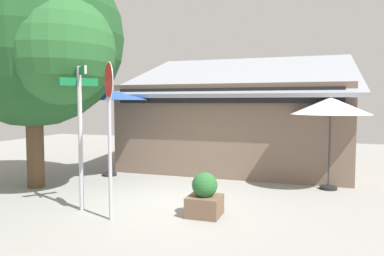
{
  "coord_description": "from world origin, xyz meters",
  "views": [
    {
      "loc": [
        3.17,
        -7.68,
        2.27
      ],
      "look_at": [
        0.2,
        1.2,
        1.6
      ],
      "focal_mm": 34.03,
      "sensor_mm": 36.0,
      "label": 1
    }
  ],
  "objects_px": {
    "street_sign_post": "(80,124)",
    "stop_sign": "(109,112)",
    "shade_tree": "(35,38)",
    "sidewalk_planter": "(205,197)",
    "patio_umbrella_royal_blue_left": "(108,95)",
    "patio_umbrella_ivory_center": "(331,107)"
  },
  "relations": [
    {
      "from": "stop_sign",
      "to": "patio_umbrella_royal_blue_left",
      "type": "distance_m",
      "value": 4.35
    },
    {
      "from": "sidewalk_planter",
      "to": "shade_tree",
      "type": "bearing_deg",
      "value": 169.91
    },
    {
      "from": "stop_sign",
      "to": "shade_tree",
      "type": "distance_m",
      "value": 3.99
    },
    {
      "from": "shade_tree",
      "to": "patio_umbrella_royal_blue_left",
      "type": "bearing_deg",
      "value": 66.93
    },
    {
      "from": "shade_tree",
      "to": "street_sign_post",
      "type": "bearing_deg",
      "value": -30.34
    },
    {
      "from": "street_sign_post",
      "to": "shade_tree",
      "type": "distance_m",
      "value": 3.32
    },
    {
      "from": "shade_tree",
      "to": "patio_umbrella_ivory_center",
      "type": "bearing_deg",
      "value": 17.68
    },
    {
      "from": "patio_umbrella_royal_blue_left",
      "to": "shade_tree",
      "type": "relative_size",
      "value": 0.43
    },
    {
      "from": "patio_umbrella_royal_blue_left",
      "to": "stop_sign",
      "type": "bearing_deg",
      "value": -58.35
    },
    {
      "from": "street_sign_post",
      "to": "stop_sign",
      "type": "xyz_separation_m",
      "value": [
        0.91,
        -0.35,
        0.26
      ]
    },
    {
      "from": "street_sign_post",
      "to": "shade_tree",
      "type": "relative_size",
      "value": 0.47
    },
    {
      "from": "street_sign_post",
      "to": "sidewalk_planter",
      "type": "xyz_separation_m",
      "value": [
        2.56,
        0.45,
        -1.43
      ]
    },
    {
      "from": "patio_umbrella_ivory_center",
      "to": "shade_tree",
      "type": "distance_m",
      "value": 7.77
    },
    {
      "from": "shade_tree",
      "to": "stop_sign",
      "type": "bearing_deg",
      "value": -27.84
    },
    {
      "from": "patio_umbrella_royal_blue_left",
      "to": "patio_umbrella_ivory_center",
      "type": "relative_size",
      "value": 1.11
    },
    {
      "from": "street_sign_post",
      "to": "patio_umbrella_royal_blue_left",
      "type": "relative_size",
      "value": 1.1
    },
    {
      "from": "patio_umbrella_ivory_center",
      "to": "shade_tree",
      "type": "xyz_separation_m",
      "value": [
        -7.22,
        -2.3,
        1.74
      ]
    },
    {
      "from": "shade_tree",
      "to": "sidewalk_planter",
      "type": "height_order",
      "value": "shade_tree"
    },
    {
      "from": "patio_umbrella_royal_blue_left",
      "to": "sidewalk_planter",
      "type": "bearing_deg",
      "value": -36.31
    },
    {
      "from": "street_sign_post",
      "to": "patio_umbrella_royal_blue_left",
      "type": "bearing_deg",
      "value": 112.26
    },
    {
      "from": "shade_tree",
      "to": "sidewalk_planter",
      "type": "xyz_separation_m",
      "value": [
        4.78,
        -0.85,
        -3.51
      ]
    },
    {
      "from": "stop_sign",
      "to": "shade_tree",
      "type": "bearing_deg",
      "value": 152.16
    }
  ]
}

